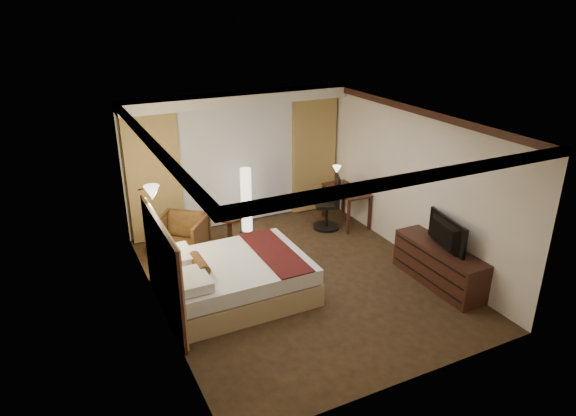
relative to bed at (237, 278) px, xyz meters
name	(u,v)px	position (x,y,z in m)	size (l,w,h in m)	color
floor	(299,280)	(1.10, 0.01, -0.32)	(4.50, 5.50, 0.01)	black
ceiling	(300,120)	(1.10, 0.01, 2.38)	(4.50, 5.50, 0.01)	white
back_wall	(236,159)	(1.10, 2.76, 1.03)	(4.50, 0.02, 2.70)	beige
left_wall	(156,232)	(-1.15, 0.01, 1.03)	(0.02, 5.50, 2.70)	beige
right_wall	(413,184)	(3.35, 0.01, 1.03)	(0.02, 5.50, 2.70)	beige
crown_molding	(300,124)	(1.10, 0.01, 2.32)	(4.50, 5.50, 0.12)	black
soffit	(239,99)	(1.10, 2.51, 2.28)	(4.50, 0.50, 0.20)	white
curtain_sheer	(238,165)	(1.10, 2.68, 0.93)	(2.48, 0.04, 2.45)	silver
curtain_left_drape	(154,178)	(-0.60, 2.62, 0.93)	(1.00, 0.14, 2.45)	tan
curtain_right_drape	(314,155)	(2.80, 2.62, 0.93)	(1.00, 0.14, 2.45)	tan
wall_sconce	(152,193)	(-0.99, 0.85, 1.30)	(0.24, 0.24, 0.24)	white
bed	(237,278)	(0.00, 0.00, 0.00)	(2.18, 1.71, 0.64)	white
headboard	(164,269)	(-1.10, 0.00, 0.43)	(0.12, 2.01, 1.50)	tan
armchair	(181,235)	(-0.41, 1.69, 0.11)	(0.83, 0.78, 0.85)	#432714
side_table	(230,229)	(0.57, 1.86, -0.05)	(0.49, 0.49, 0.54)	black
floor_lamp	(246,201)	(1.04, 2.15, 0.36)	(0.28, 0.28, 1.35)	white
desk	(346,206)	(3.05, 1.67, 0.06)	(0.55, 1.10, 0.75)	black
desk_lamp	(337,175)	(3.05, 2.07, 0.60)	(0.18, 0.18, 0.34)	#FFD899
office_chair	(327,202)	(2.56, 1.62, 0.24)	(0.54, 0.54, 1.12)	black
dresser	(439,265)	(3.10, -1.09, 0.01)	(0.50, 1.72, 0.67)	black
television	(442,231)	(3.07, -1.09, 0.63)	(0.99, 0.57, 0.13)	black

